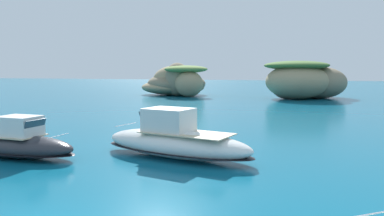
{
  "coord_description": "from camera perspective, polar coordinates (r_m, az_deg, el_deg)",
  "views": [
    {
      "loc": [
        8.98,
        -9.07,
        5.33
      ],
      "look_at": [
        -0.94,
        21.05,
        2.11
      ],
      "focal_mm": 34.39,
      "sensor_mm": 36.0,
      "label": 1
    }
  ],
  "objects": [
    {
      "name": "motorboat_charcoal",
      "position": [
        25.33,
        -25.74,
        -4.94
      ],
      "size": [
        8.77,
        2.79,
        2.57
      ],
      "color": "#2D2D33",
      "rests_on": "ground"
    },
    {
      "name": "motorboat_white",
      "position": [
        22.72,
        -2.64,
        -5.16
      ],
      "size": [
        10.69,
        5.11,
        3.02
      ],
      "color": "white",
      "rests_on": "ground"
    },
    {
      "name": "islet_small",
      "position": [
        80.54,
        -2.42,
        3.95
      ],
      "size": [
        17.2,
        16.02,
        7.02
      ],
      "color": "#9E8966",
      "rests_on": "ground"
    },
    {
      "name": "islet_large",
      "position": [
        74.43,
        17.1,
        3.9
      ],
      "size": [
        18.94,
        19.71,
        7.21
      ],
      "color": "#84755B",
      "rests_on": "ground"
    }
  ]
}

